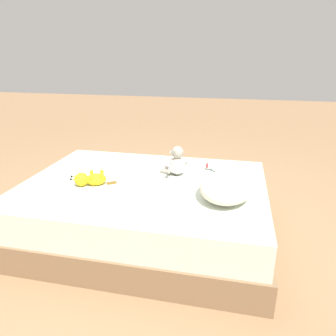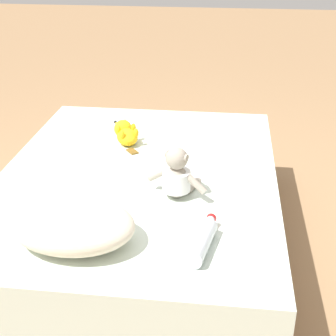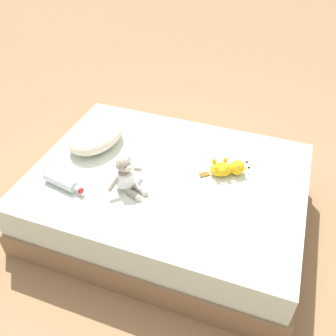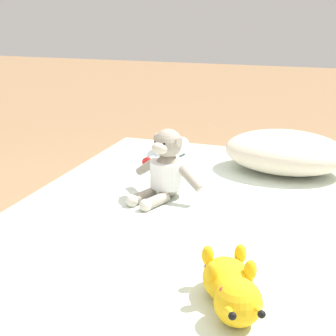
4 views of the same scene
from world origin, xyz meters
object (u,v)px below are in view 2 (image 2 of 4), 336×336
bed (139,212)px  plush_monkey (178,176)px  pillow (72,225)px  glass_bottle (201,241)px  plush_yellow_creature (125,133)px

bed → plush_monkey: 0.43m
pillow → glass_bottle: (-0.48, -0.01, -0.04)m
pillow → glass_bottle: bearing=-178.5°
pillow → plush_yellow_creature: (-0.00, -0.98, -0.03)m
bed → glass_bottle: glass_bottle is taller
bed → plush_monkey: bearing=136.6°
pillow → plush_monkey: bearing=-130.7°
plush_monkey → glass_bottle: plush_monkey is taller
plush_monkey → plush_yellow_creature: plush_monkey is taller
plush_yellow_creature → bed: bearing=109.9°
plush_monkey → bed: bearing=-43.4°
bed → plush_yellow_creature: 0.48m
bed → plush_yellow_creature: (0.13, -0.37, 0.27)m
plush_monkey → glass_bottle: bearing=107.9°
pillow → glass_bottle: 0.48m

